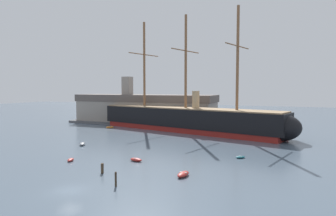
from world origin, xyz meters
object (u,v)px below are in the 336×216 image
(dinghy_mid_left, at_px, (82,144))
(dinghy_far_left, at_px, (110,127))
(mooring_piling_left_pair, at_px, (102,168))
(dockside_warehouse_left, at_px, (145,109))
(dinghy_foreground_right, at_px, (183,174))
(dinghy_distant_centre, at_px, (217,127))
(dinghy_near_centre, at_px, (136,160))
(dinghy_mid_right, at_px, (240,157))
(tall_ship, at_px, (186,119))
(dinghy_foreground_left, at_px, (71,160))
(mooring_piling_nearest, at_px, (116,179))

(dinghy_mid_left, xyz_separation_m, dinghy_far_left, (-10.49, 27.42, -0.01))
(mooring_piling_left_pair, distance_m, dockside_warehouse_left, 64.79)
(dinghy_foreground_right, height_order, dinghy_distant_centre, dinghy_foreground_right)
(dinghy_distant_centre, xyz_separation_m, dockside_warehouse_left, (-27.58, 2.38, 5.03))
(dinghy_near_centre, bearing_deg, dinghy_far_left, 128.78)
(dinghy_near_centre, bearing_deg, dinghy_foreground_right, -27.08)
(dinghy_near_centre, bearing_deg, dinghy_mid_right, 28.68)
(dinghy_mid_right, height_order, dinghy_distant_centre, dinghy_distant_centre)
(tall_ship, bearing_deg, dockside_warehouse_left, 147.13)
(dinghy_foreground_left, height_order, dinghy_mid_right, dinghy_foreground_left)
(mooring_piling_left_pair, bearing_deg, dinghy_far_left, 121.83)
(dinghy_distant_centre, bearing_deg, mooring_piling_nearest, -89.49)
(mooring_piling_left_pair, bearing_deg, dinghy_distant_centre, 85.38)
(dinghy_foreground_left, bearing_deg, dinghy_mid_left, 120.34)
(dockside_warehouse_left, bearing_deg, tall_ship, -32.87)
(dinghy_near_centre, relative_size, dinghy_mid_left, 0.89)
(dinghy_mid_right, height_order, dinghy_far_left, dinghy_far_left)
(dinghy_mid_left, bearing_deg, mooring_piling_nearest, -44.04)
(dinghy_mid_left, bearing_deg, dinghy_mid_right, 1.08)
(dinghy_distant_centre, distance_m, mooring_piling_left_pair, 58.25)
(dinghy_foreground_right, bearing_deg, mooring_piling_nearest, -131.97)
(tall_ship, relative_size, dinghy_mid_right, 35.36)
(tall_ship, distance_m, dinghy_mid_right, 36.25)
(tall_ship, relative_size, dinghy_foreground_left, 32.24)
(dinghy_mid_right, distance_m, dockside_warehouse_left, 59.43)
(dinghy_foreground_right, bearing_deg, dinghy_distant_centre, 97.63)
(dinghy_foreground_right, relative_size, dinghy_mid_left, 1.04)
(dinghy_foreground_right, relative_size, dinghy_far_left, 1.12)
(dinghy_near_centre, relative_size, dinghy_distant_centre, 0.94)
(tall_ship, xyz_separation_m, mooring_piling_left_pair, (2.57, -47.31, -3.03))
(dinghy_foreground_right, distance_m, dinghy_mid_left, 32.46)
(dinghy_distant_centre, xyz_separation_m, mooring_piling_nearest, (0.56, -62.61, 0.66))
(dinghy_foreground_left, bearing_deg, mooring_piling_left_pair, -23.81)
(tall_ship, bearing_deg, dinghy_near_centre, -84.35)
(dinghy_near_centre, relative_size, mooring_piling_nearest, 1.34)
(mooring_piling_left_pair, bearing_deg, tall_ship, 93.11)
(tall_ship, xyz_separation_m, dinghy_mid_right, (20.76, -29.51, -3.56))
(mooring_piling_left_pair, xyz_separation_m, dockside_warehouse_left, (-22.89, 60.44, 4.58))
(dinghy_mid_right, height_order, dockside_warehouse_left, dockside_warehouse_left)
(dinghy_mid_left, relative_size, dockside_warehouse_left, 0.05)
(mooring_piling_left_pair, bearing_deg, dinghy_mid_right, 44.37)
(tall_ship, distance_m, dinghy_foreground_left, 43.78)
(dinghy_near_centre, bearing_deg, mooring_piling_left_pair, -98.45)
(dinghy_mid_left, xyz_separation_m, mooring_piling_nearest, (22.42, -21.68, 0.65))
(dinghy_near_centre, distance_m, mooring_piling_nearest, 13.70)
(dinghy_distant_centre, bearing_deg, mooring_piling_left_pair, -94.62)
(dinghy_near_centre, relative_size, dinghy_mid_right, 1.30)
(dinghy_mid_left, xyz_separation_m, dinghy_distant_centre, (21.86, 40.92, -0.00))
(dinghy_far_left, bearing_deg, dinghy_foreground_right, -46.27)
(tall_ship, height_order, mooring_piling_nearest, tall_ship)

